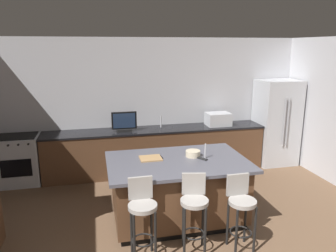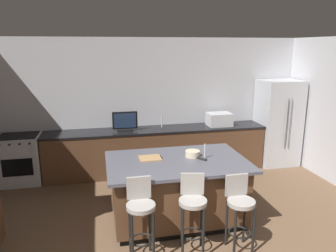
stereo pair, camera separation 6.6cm
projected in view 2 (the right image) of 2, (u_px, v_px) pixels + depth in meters
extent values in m
cube|color=#BCBCC1|center=(155.00, 104.00, 6.63)|extent=(6.56, 0.12, 2.65)
cube|color=brown|center=(157.00, 151.00, 6.47)|extent=(4.35, 0.60, 0.86)
cube|color=black|center=(157.00, 130.00, 6.37)|extent=(4.37, 0.62, 0.04)
cube|color=black|center=(177.00, 216.00, 4.76)|extent=(1.74, 1.03, 0.09)
cube|color=brown|center=(177.00, 189.00, 4.65)|extent=(1.82, 1.11, 0.78)
cube|color=#4C4C56|center=(177.00, 162.00, 4.55)|extent=(1.98, 1.27, 0.04)
cube|color=#B7BABF|center=(277.00, 123.00, 6.85)|extent=(0.81, 0.69, 1.80)
cylinder|color=gray|center=(286.00, 123.00, 6.46)|extent=(0.02, 0.02, 0.99)
cylinder|color=gray|center=(290.00, 122.00, 6.48)|extent=(0.02, 0.02, 0.99)
cube|color=#B7BABF|center=(21.00, 159.00, 5.95)|extent=(0.74, 0.60, 0.89)
cube|color=black|center=(17.00, 168.00, 5.67)|extent=(0.52, 0.01, 0.32)
cube|color=black|center=(18.00, 136.00, 5.84)|extent=(0.66, 0.50, 0.02)
cylinder|color=black|center=(9.00, 145.00, 5.54)|extent=(0.04, 0.03, 0.04)
cylinder|color=black|center=(19.00, 144.00, 5.57)|extent=(0.04, 0.03, 0.04)
cylinder|color=black|center=(29.00, 144.00, 5.60)|extent=(0.04, 0.03, 0.04)
cube|color=#B7BABF|center=(219.00, 119.00, 6.60)|extent=(0.48, 0.36, 0.26)
cube|color=black|center=(125.00, 130.00, 6.18)|extent=(0.29, 0.16, 0.05)
cube|color=black|center=(125.00, 120.00, 6.13)|extent=(0.48, 0.05, 0.33)
cube|color=#1E2D47|center=(125.00, 121.00, 6.11)|extent=(0.42, 0.01, 0.28)
cylinder|color=#B2B2B7|center=(162.00, 121.00, 6.45)|extent=(0.02, 0.02, 0.24)
cylinder|color=#B2B2B7|center=(205.00, 151.00, 4.61)|extent=(0.02, 0.02, 0.22)
cylinder|color=gray|center=(141.00, 206.00, 3.71)|extent=(0.34, 0.34, 0.05)
cube|color=gray|center=(139.00, 188.00, 3.81)|extent=(0.29, 0.04, 0.28)
cylinder|color=black|center=(132.00, 241.00, 3.66)|extent=(0.03, 0.03, 0.66)
cylinder|color=black|center=(154.00, 238.00, 3.71)|extent=(0.03, 0.03, 0.66)
cylinder|color=black|center=(130.00, 229.00, 3.89)|extent=(0.03, 0.03, 0.66)
cylinder|color=black|center=(150.00, 227.00, 3.94)|extent=(0.03, 0.03, 0.66)
torus|color=black|center=(142.00, 240.00, 3.82)|extent=(0.28, 0.28, 0.02)
cylinder|color=gray|center=(193.00, 202.00, 3.84)|extent=(0.34, 0.34, 0.05)
cube|color=gray|center=(192.00, 184.00, 3.95)|extent=(0.29, 0.10, 0.28)
cylinder|color=black|center=(183.00, 234.00, 3.81)|extent=(0.03, 0.03, 0.65)
cylinder|color=black|center=(203.00, 234.00, 3.81)|extent=(0.03, 0.03, 0.65)
cylinder|color=black|center=(182.00, 223.00, 4.05)|extent=(0.03, 0.03, 0.65)
cylinder|color=black|center=(201.00, 223.00, 4.05)|extent=(0.03, 0.03, 0.65)
torus|color=black|center=(192.00, 234.00, 3.95)|extent=(0.28, 0.28, 0.02)
cylinder|color=gray|center=(241.00, 202.00, 3.90)|extent=(0.34, 0.34, 0.05)
cube|color=gray|center=(236.00, 185.00, 4.00)|extent=(0.29, 0.04, 0.28)
cylinder|color=black|center=(235.00, 234.00, 3.84)|extent=(0.03, 0.03, 0.62)
cylinder|color=black|center=(254.00, 231.00, 3.89)|extent=(0.03, 0.03, 0.62)
cylinder|color=black|center=(226.00, 223.00, 4.07)|extent=(0.03, 0.03, 0.62)
cylinder|color=black|center=(244.00, 221.00, 4.12)|extent=(0.03, 0.03, 0.62)
torus|color=black|center=(239.00, 232.00, 4.00)|extent=(0.28, 0.28, 0.02)
cylinder|color=beige|center=(193.00, 154.00, 4.70)|extent=(0.21, 0.21, 0.09)
cube|color=black|center=(159.00, 157.00, 4.68)|extent=(0.08, 0.15, 0.01)
cube|color=black|center=(201.00, 159.00, 4.59)|extent=(0.13, 0.16, 0.02)
cube|color=#A87F51|center=(150.00, 158.00, 4.62)|extent=(0.31, 0.27, 0.02)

